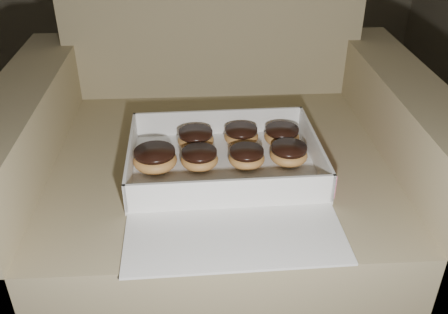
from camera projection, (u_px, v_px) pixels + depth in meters
name	position (u px, v px, depth m)	size (l,w,h in m)	color
armchair	(218.00, 184.00, 1.24)	(0.97, 0.82, 1.01)	tan
bakery_box	(227.00, 174.00, 1.01)	(0.40, 0.46, 0.07)	white
donut_a	(155.00, 159.00, 1.02)	(0.09, 0.09, 0.04)	#CA8F46
donut_b	(199.00, 158.00, 1.03)	(0.08, 0.08, 0.04)	#CA8F46
donut_c	(247.00, 157.00, 1.03)	(0.08, 0.08, 0.04)	#CA8F46
donut_d	(282.00, 135.00, 1.11)	(0.08, 0.08, 0.04)	#CA8F46
donut_e	(196.00, 139.00, 1.10)	(0.08, 0.08, 0.04)	#CA8F46
donut_f	(289.00, 154.00, 1.04)	(0.08, 0.08, 0.04)	#CA8F46
donut_g	(241.00, 135.00, 1.11)	(0.08, 0.08, 0.04)	#CA8F46
crumb_a	(207.00, 193.00, 0.95)	(0.01, 0.01, 0.00)	black
crumb_b	(256.00, 200.00, 0.94)	(0.01, 0.01, 0.00)	black
crumb_c	(317.00, 185.00, 0.98)	(0.01, 0.01, 0.00)	black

